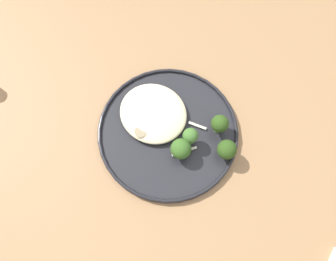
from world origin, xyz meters
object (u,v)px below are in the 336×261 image
Objects in this scene: broccoli_floret_split_head at (190,136)px; broccoli_floret_small_sprig at (226,151)px; seared_scallop_tilted_round at (141,133)px; seared_scallop_center_golden at (145,122)px; dinner_plate at (168,132)px; seared_scallop_left_edge at (159,113)px; broccoli_floret_tall_stalk at (181,149)px; seared_scallop_right_edge at (165,101)px; broccoli_floret_front_edge at (220,124)px; seared_scallop_front_small at (153,130)px.

broccoli_floret_small_sprig is at bearing -166.64° from broccoli_floret_split_head.
seared_scallop_tilted_round is 0.81× the size of seared_scallop_center_golden.
seared_scallop_center_golden is (0.05, 0.01, 0.01)m from dinner_plate.
seared_scallop_left_edge is at bearing -107.82° from seared_scallop_center_golden.
seared_scallop_tilted_round is at bearing 106.36° from seared_scallop_center_golden.
broccoli_floret_tall_stalk is at bearing 174.84° from seared_scallop_center_golden.
seared_scallop_right_edge is at bearing -48.78° from dinner_plate.
seared_scallop_left_edge is 0.54× the size of broccoli_floret_front_edge.
seared_scallop_right_edge is at bearing -79.88° from seared_scallop_left_edge.
seared_scallop_left_edge is 0.88× the size of seared_scallop_center_golden.
dinner_plate is 0.06m from seared_scallop_tilted_round.
seared_scallop_front_small is at bearing 171.72° from seared_scallop_center_golden.
seared_scallop_left_edge is 1.19× the size of seared_scallop_right_edge.
dinner_plate is at bearing 153.04° from seared_scallop_left_edge.
broccoli_floret_split_head reaches higher than seared_scallop_right_edge.
broccoli_floret_split_head is at bearing -90.83° from broccoli_floret_tall_stalk.
seared_scallop_left_edge is 0.56× the size of broccoli_floret_split_head.
broccoli_floret_split_head is (-0.05, -0.01, 0.03)m from dinner_plate.
dinner_plate is 10.60× the size of seared_scallop_tilted_round.
broccoli_floret_tall_stalk is at bearing 33.68° from broccoli_floret_small_sprig.
seared_scallop_left_edge is 0.06m from seared_scallop_tilted_round.
seared_scallop_right_edge is 0.91× the size of seared_scallop_tilted_round.
seared_scallop_center_golden is (0.01, -0.02, -0.00)m from seared_scallop_tilted_round.
broccoli_floret_front_edge is (-0.12, -0.02, 0.02)m from seared_scallop_right_edge.
seared_scallop_front_small is at bearing 19.90° from broccoli_floret_split_head.
seared_scallop_tilted_round is at bearing 86.15° from seared_scallop_left_edge.
broccoli_floret_front_edge reaches higher than broccoli_floret_small_sprig.
seared_scallop_left_edge is at bearing 21.10° from broccoli_floret_front_edge.
seared_scallop_left_edge is 0.13m from broccoli_floret_front_edge.
dinner_plate is at bearing 11.36° from broccoli_floret_split_head.
seared_scallop_tilted_round is (0.00, 0.06, 0.00)m from seared_scallop_left_edge.
broccoli_floret_front_edge is (-0.08, -0.06, 0.04)m from dinner_plate.
seared_scallop_tilted_round is at bearing 9.25° from broccoli_floret_tall_stalk.
seared_scallop_center_golden is (0.01, 0.03, 0.00)m from seared_scallop_left_edge.
seared_scallop_left_edge is 0.57× the size of broccoli_floret_tall_stalk.
dinner_plate is 12.54× the size of seared_scallop_front_small.
seared_scallop_tilted_round is 0.16m from broccoli_floret_front_edge.
seared_scallop_right_edge is 0.10m from broccoli_floret_split_head.
dinner_plate is 0.13m from broccoli_floret_small_sprig.
broccoli_floret_split_head is 0.07m from broccoli_floret_small_sprig.
seared_scallop_center_golden is at bearing 13.47° from broccoli_floret_small_sprig.
dinner_plate is 0.05m from seared_scallop_center_golden.
seared_scallop_center_golden is 0.10m from broccoli_floret_tall_stalk.
seared_scallop_center_golden is 0.15m from broccoli_floret_front_edge.
broccoli_floret_tall_stalk is at bearing -170.75° from seared_scallop_tilted_round.
seared_scallop_center_golden is (0.02, -0.00, 0.00)m from seared_scallop_front_small.
seared_scallop_center_golden is 0.17m from broccoli_floret_small_sprig.
dinner_plate is 0.06m from broccoli_floret_split_head.
seared_scallop_front_small is 0.43× the size of broccoli_floret_front_edge.
seared_scallop_center_golden reaches higher than seared_scallop_right_edge.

